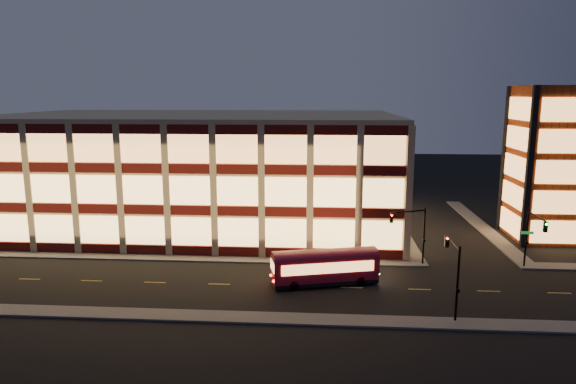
{
  "coord_description": "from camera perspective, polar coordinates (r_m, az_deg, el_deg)",
  "views": [
    {
      "loc": [
        13.4,
        -49.75,
        17.07
      ],
      "look_at": [
        9.29,
        8.0,
        5.96
      ],
      "focal_mm": 32.0,
      "sensor_mm": 36.0,
      "label": 1
    }
  ],
  "objects": [
    {
      "name": "trolley_bus",
      "position": [
        47.08,
        4.11,
        -8.09
      ],
      "size": [
        9.88,
        4.72,
        3.25
      ],
      "rotation": [
        0.0,
        0.0,
        0.25
      ],
      "color": "maroon",
      "rests_on": "ground"
    },
    {
      "name": "sidewalk_tower_west",
      "position": [
        71.89,
        20.63,
        -3.52
      ],
      "size": [
        2.0,
        30.0,
        0.15
      ],
      "primitive_type": "cube",
      "color": "#514F4C",
      "rests_on": "ground"
    },
    {
      "name": "traffic_signal_right",
      "position": [
        54.64,
        25.58,
        -3.96
      ],
      "size": [
        1.2,
        4.37,
        6.0
      ],
      "color": "black",
      "rests_on": "ground"
    },
    {
      "name": "sidewalk_near",
      "position": [
        42.65,
        -15.01,
        -13.01
      ],
      "size": [
        100.0,
        2.0,
        0.15
      ],
      "primitive_type": "cube",
      "color": "#514F4C",
      "rests_on": "ground"
    },
    {
      "name": "ground",
      "position": [
        54.28,
        -10.54,
        -7.66
      ],
      "size": [
        200.0,
        200.0,
        0.0
      ],
      "primitive_type": "plane",
      "color": "black",
      "rests_on": "ground"
    },
    {
      "name": "stair_tower",
      "position": [
        67.66,
        27.18,
        2.8
      ],
      "size": [
        8.6,
        8.6,
        18.0
      ],
      "color": "#8C3814",
      "rests_on": "ground"
    },
    {
      "name": "traffic_signal_near",
      "position": [
        42.05,
        17.91,
        -7.61
      ],
      "size": [
        0.32,
        4.45,
        6.0
      ],
      "color": "black",
      "rests_on": "ground"
    },
    {
      "name": "traffic_signal_far",
      "position": [
        52.38,
        13.65,
        -3.77
      ],
      "size": [
        3.79,
        1.87,
        6.0
      ],
      "color": "black",
      "rests_on": "ground"
    },
    {
      "name": "sidewalk_office_south",
      "position": [
        55.98,
        -13.28,
        -7.11
      ],
      "size": [
        54.0,
        2.0,
        0.15
      ],
      "primitive_type": "cube",
      "color": "#514F4C",
      "rests_on": "ground"
    },
    {
      "name": "sidewalk_office_east",
      "position": [
        69.54,
        11.9,
        -3.52
      ],
      "size": [
        2.0,
        30.0,
        0.15
      ],
      "primitive_type": "cube",
      "color": "#514F4C",
      "rests_on": "ground"
    },
    {
      "name": "office_building",
      "position": [
        69.33,
        -9.59,
        2.57
      ],
      "size": [
        50.45,
        30.45,
        14.5
      ],
      "color": "tan",
      "rests_on": "ground"
    }
  ]
}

